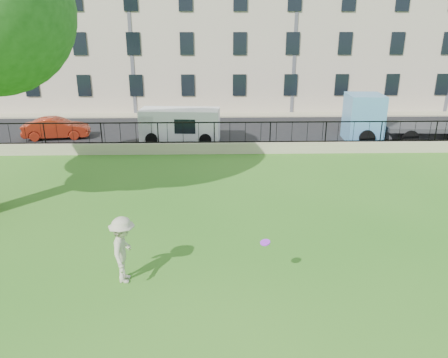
{
  "coord_description": "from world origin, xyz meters",
  "views": [
    {
      "loc": [
        -0.04,
        -10.74,
        6.78
      ],
      "look_at": [
        0.31,
        3.5,
        1.59
      ],
      "focal_mm": 35.0,
      "sensor_mm": 36.0,
      "label": 1
    }
  ],
  "objects_px": {
    "white_van": "(180,125)",
    "red_sedan": "(56,128)",
    "blue_truck": "(402,118)",
    "frisbee": "(265,242)",
    "man": "(123,250)"
  },
  "relations": [
    {
      "from": "frisbee",
      "to": "blue_truck",
      "type": "height_order",
      "value": "blue_truck"
    },
    {
      "from": "man",
      "to": "white_van",
      "type": "height_order",
      "value": "white_van"
    },
    {
      "from": "frisbee",
      "to": "red_sedan",
      "type": "distance_m",
      "value": 19.31
    },
    {
      "from": "man",
      "to": "blue_truck",
      "type": "distance_m",
      "value": 20.0
    },
    {
      "from": "white_van",
      "to": "frisbee",
      "type": "bearing_deg",
      "value": -73.22
    },
    {
      "from": "white_van",
      "to": "red_sedan",
      "type": "bearing_deg",
      "value": 178.19
    },
    {
      "from": "frisbee",
      "to": "white_van",
      "type": "xyz_separation_m",
      "value": [
        -3.3,
        15.11,
        -0.31
      ]
    },
    {
      "from": "frisbee",
      "to": "white_van",
      "type": "relative_size",
      "value": 0.06
    },
    {
      "from": "man",
      "to": "red_sedan",
      "type": "relative_size",
      "value": 0.49
    },
    {
      "from": "white_van",
      "to": "blue_truck",
      "type": "bearing_deg",
      "value": 3.73
    },
    {
      "from": "white_van",
      "to": "blue_truck",
      "type": "distance_m",
      "value": 13.11
    },
    {
      "from": "man",
      "to": "frisbee",
      "type": "xyz_separation_m",
      "value": [
        3.8,
        -0.29,
        0.33
      ]
    },
    {
      "from": "blue_truck",
      "to": "frisbee",
      "type": "bearing_deg",
      "value": -120.27
    },
    {
      "from": "blue_truck",
      "to": "white_van",
      "type": "bearing_deg",
      "value": -177.74
    },
    {
      "from": "red_sedan",
      "to": "white_van",
      "type": "distance_m",
      "value": 7.63
    }
  ]
}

